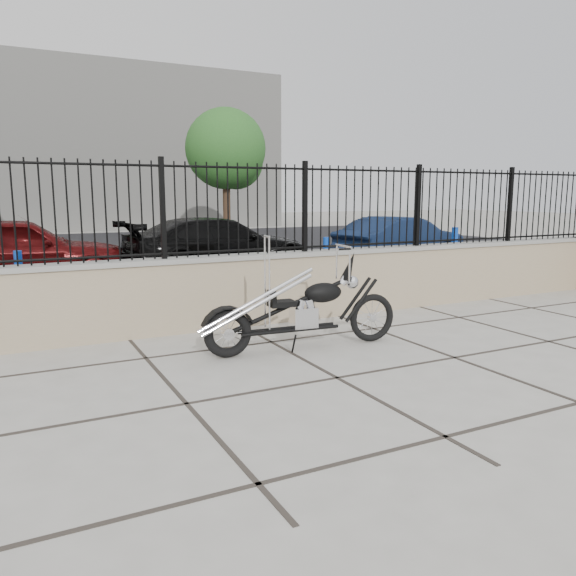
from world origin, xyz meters
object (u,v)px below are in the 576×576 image
(chopper_motorcycle, at_px, (300,292))
(car_red, at_px, (18,251))
(car_black, at_px, (219,245))
(car_blue, at_px, (401,241))

(chopper_motorcycle, xyz_separation_m, car_red, (-2.70, 6.46, 0.01))
(car_black, distance_m, car_blue, 4.65)
(chopper_motorcycle, distance_m, car_black, 6.51)
(car_red, relative_size, car_blue, 1.09)
(chopper_motorcycle, relative_size, car_black, 0.52)
(car_red, bearing_deg, chopper_motorcycle, -156.10)
(chopper_motorcycle, bearing_deg, car_red, 117.61)
(chopper_motorcycle, distance_m, car_blue, 8.33)
(car_black, height_order, car_blue, car_black)
(chopper_motorcycle, relative_size, car_blue, 0.61)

